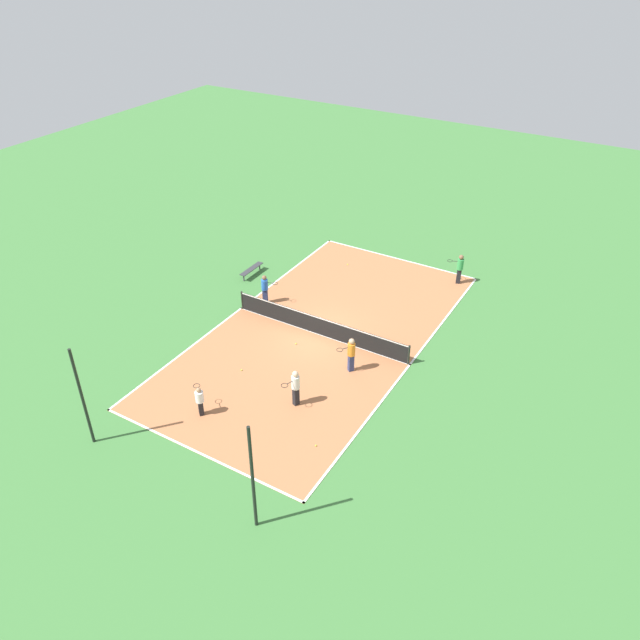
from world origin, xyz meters
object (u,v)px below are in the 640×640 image
object	(u,v)px
tennis_ball_right_alley	(241,370)
player_far_green	(460,267)
bench	(252,269)
tennis_ball_midcourt	(348,264)
tennis_ball_left_sideline	(296,344)
fence_post_back_left	(253,479)
player_center_orange	(351,352)
tennis_ball_near_net	(316,446)
tennis_net	(320,326)
fence_post_back_right	(82,398)
player_near_white	(200,399)
player_far_white	(295,386)
player_near_blue	(265,287)

from	to	relation	value
tennis_ball_right_alley	player_far_green	bearing A→B (deg)	-114.18
bench	tennis_ball_midcourt	distance (m)	5.86
tennis_ball_left_sideline	fence_post_back_left	bearing A→B (deg)	115.09
player_center_orange	tennis_ball_near_net	bearing A→B (deg)	47.12
player_far_green	fence_post_back_left	distance (m)	19.91
tennis_net	fence_post_back_left	distance (m)	12.10
bench	fence_post_back_right	xyz separation A→B (m)	(-2.60, 14.57, 1.92)
bench	player_near_white	size ratio (longest dim) A/B	1.32
player_near_white	player_center_orange	bearing A→B (deg)	-84.18
player_far_white	tennis_ball_right_alley	bearing A→B (deg)	-83.89
player_near_blue	tennis_ball_right_alley	world-z (taller)	player_near_blue
player_center_orange	player_far_green	distance (m)	10.54
player_far_white	fence_post_back_right	distance (m)	8.56
player_far_white	tennis_ball_midcourt	world-z (taller)	player_far_white
player_center_orange	fence_post_back_right	world-z (taller)	fence_post_back_right
player_near_blue	tennis_ball_right_alley	bearing A→B (deg)	-83.92
player_far_green	tennis_ball_left_sideline	size ratio (longest dim) A/B	26.52
tennis_ball_midcourt	player_far_white	bearing A→B (deg)	108.52
player_near_white	player_far_white	world-z (taller)	player_far_white
player_far_white	fence_post_back_left	world-z (taller)	fence_post_back_left
player_near_white	player_far_white	distance (m)	4.08
player_far_green	fence_post_back_right	world-z (taller)	fence_post_back_right
fence_post_back_right	tennis_ball_near_net	bearing A→B (deg)	-151.33
tennis_ball_right_alley	tennis_ball_midcourt	bearing A→B (deg)	-86.64
tennis_net	tennis_ball_near_net	world-z (taller)	tennis_net
tennis_ball_midcourt	player_far_green	bearing A→B (deg)	-168.57
bench	player_far_white	distance (m)	11.99
player_far_white	tennis_ball_right_alley	size ratio (longest dim) A/B	26.38
tennis_ball_right_alley	tennis_net	bearing A→B (deg)	-110.42
bench	tennis_ball_near_net	xyz separation A→B (m)	(-10.53, 10.23, -0.34)
tennis_ball_midcourt	fence_post_back_left	xyz separation A→B (m)	(-6.39, 18.54, 2.26)
player_far_white	fence_post_back_left	size ratio (longest dim) A/B	0.39
tennis_ball_right_alley	tennis_ball_near_net	bearing A→B (deg)	155.99
fence_post_back_right	player_center_orange	bearing A→B (deg)	-125.76
bench	tennis_ball_near_net	size ratio (longest dim) A/B	27.92
fence_post_back_right	tennis_ball_midcourt	bearing A→B (deg)	-95.24
tennis_net	tennis_ball_left_sideline	distance (m)	1.57
bench	player_far_white	size ratio (longest dim) A/B	1.06
bench	player_near_blue	world-z (taller)	player_near_blue
bench	tennis_ball_left_sideline	bearing A→B (deg)	52.37
bench	player_near_white	world-z (taller)	player_near_white
tennis_ball_right_alley	tennis_ball_midcourt	distance (m)	11.75
player_center_orange	player_near_blue	bearing A→B (deg)	-78.83
player_near_white	fence_post_back_left	size ratio (longest dim) A/B	0.31
tennis_net	fence_post_back_right	world-z (taller)	fence_post_back_right
player_far_green	tennis_ball_midcourt	size ratio (longest dim) A/B	26.52
tennis_ball_left_sideline	player_far_green	bearing A→B (deg)	-115.69
player_near_blue	tennis_ball_midcourt	xyz separation A→B (m)	(-1.80, -6.15, -0.94)
tennis_ball_right_alley	tennis_ball_midcourt	size ratio (longest dim) A/B	1.00
player_far_green	player_far_white	bearing A→B (deg)	62.22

